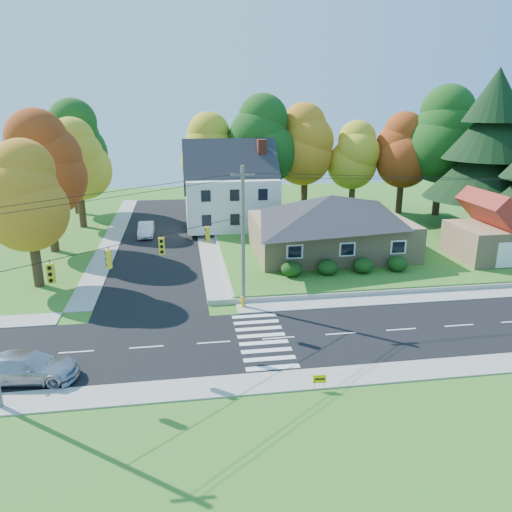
{
  "coord_description": "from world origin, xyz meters",
  "views": [
    {
      "loc": [
        -5.58,
        -27.39,
        13.86
      ],
      "look_at": [
        -0.18,
        8.0,
        2.9
      ],
      "focal_mm": 35.0,
      "sensor_mm": 36.0,
      "label": 1
    }
  ],
  "objects": [
    {
      "name": "fire_hydrant",
      "position": [
        -1.57,
        5.18,
        0.42
      ],
      "size": [
        0.49,
        0.39,
        0.88
      ],
      "color": "yellow",
      "rests_on": "ground"
    },
    {
      "name": "tree_west_2",
      "position": [
        -17.0,
        32.0,
        7.81
      ],
      "size": [
        6.72,
        6.72,
        12.51
      ],
      "color": "#3F2A19",
      "rests_on": "ground"
    },
    {
      "name": "sidewalk_south",
      "position": [
        0.0,
        -5.0,
        0.04
      ],
      "size": [
        90.0,
        2.0,
        0.08
      ],
      "primitive_type": "cube",
      "color": "#9C9A90",
      "rests_on": "ground"
    },
    {
      "name": "traffic_infrastructure",
      "position": [
        -0.15,
        1.35,
        5.15
      ],
      "size": [
        38.1,
        10.66,
        10.0
      ],
      "color": "#666059",
      "rests_on": "ground"
    },
    {
      "name": "ground",
      "position": [
        0.0,
        0.0,
        0.0
      ],
      "size": [
        120.0,
        120.0,
        0.0
      ],
      "primitive_type": "plane",
      "color": "#3D7923"
    },
    {
      "name": "sidewalk_north",
      "position": [
        0.0,
        5.0,
        0.04
      ],
      "size": [
        90.0,
        2.0,
        0.08
      ],
      "primitive_type": "cube",
      "color": "#9C9A90",
      "rests_on": "ground"
    },
    {
      "name": "tree_lot_3",
      "position": [
        16.0,
        33.0,
        7.65
      ],
      "size": [
        6.16,
        6.16,
        11.47
      ],
      "color": "#3F2A19",
      "rests_on": "lawn"
    },
    {
      "name": "garage",
      "position": [
        22.0,
        11.99,
        2.84
      ],
      "size": [
        7.3,
        6.3,
        4.6
      ],
      "color": "tan",
      "rests_on": "lawn"
    },
    {
      "name": "road_main",
      "position": [
        0.0,
        0.0,
        0.01
      ],
      "size": [
        90.0,
        8.0,
        0.02
      ],
      "primitive_type": "cube",
      "color": "black",
      "rests_on": "ground"
    },
    {
      "name": "yard_sign",
      "position": [
        0.92,
        -5.99,
        0.6
      ],
      "size": [
        0.67,
        0.09,
        0.84
      ],
      "color": "black",
      "rests_on": "ground"
    },
    {
      "name": "ranch_house",
      "position": [
        8.0,
        16.0,
        3.27
      ],
      "size": [
        14.6,
        10.6,
        5.4
      ],
      "color": "tan",
      "rests_on": "lawn"
    },
    {
      "name": "tree_west_1",
      "position": [
        -18.0,
        22.0,
        8.46
      ],
      "size": [
        7.28,
        7.28,
        13.56
      ],
      "color": "#3F2A19",
      "rests_on": "ground"
    },
    {
      "name": "tree_west_3",
      "position": [
        -19.0,
        40.0,
        9.11
      ],
      "size": [
        7.84,
        7.84,
        14.6
      ],
      "color": "#3F2A19",
      "rests_on": "ground"
    },
    {
      "name": "tree_lot_1",
      "position": [
        4.0,
        33.0,
        9.61
      ],
      "size": [
        7.84,
        7.84,
        14.6
      ],
      "color": "#3F2A19",
      "rests_on": "lawn"
    },
    {
      "name": "lawn",
      "position": [
        13.0,
        21.0,
        0.25
      ],
      "size": [
        30.0,
        30.0,
        0.5
      ],
      "primitive_type": "cube",
      "color": "#3D7923",
      "rests_on": "ground"
    },
    {
      "name": "tree_lot_2",
      "position": [
        10.0,
        34.0,
        8.96
      ],
      "size": [
        7.28,
        7.28,
        13.56
      ],
      "color": "#3F2A19",
      "rests_on": "lawn"
    },
    {
      "name": "tree_west_0",
      "position": [
        -17.0,
        12.0,
        7.15
      ],
      "size": [
        6.16,
        6.16,
        11.47
      ],
      "color": "#3F2A19",
      "rests_on": "ground"
    },
    {
      "name": "conifer_east_a",
      "position": [
        27.0,
        22.0,
        9.39
      ],
      "size": [
        12.8,
        12.8,
        16.96
      ],
      "color": "#3F2A19",
      "rests_on": "lawn"
    },
    {
      "name": "white_car",
      "position": [
        -9.47,
        26.46,
        0.77
      ],
      "size": [
        1.6,
        4.54,
        1.49
      ],
      "primitive_type": "imported",
      "rotation": [
        0.0,
        0.0,
        0.0
      ],
      "color": "silver",
      "rests_on": "road_cross"
    },
    {
      "name": "road_cross",
      "position": [
        -8.0,
        26.0,
        0.01
      ],
      "size": [
        8.0,
        44.0,
        0.02
      ],
      "primitive_type": "cube",
      "color": "black",
      "rests_on": "ground"
    },
    {
      "name": "tree_lot_0",
      "position": [
        -2.0,
        34.0,
        8.31
      ],
      "size": [
        6.72,
        6.72,
        12.51
      ],
      "color": "#3F2A19",
      "rests_on": "lawn"
    },
    {
      "name": "hedge_row",
      "position": [
        7.5,
        9.8,
        1.14
      ],
      "size": [
        10.7,
        1.7,
        1.27
      ],
      "color": "#163A10",
      "rests_on": "lawn"
    },
    {
      "name": "tree_lot_4",
      "position": [
        22.0,
        32.0,
        8.31
      ],
      "size": [
        6.72,
        6.72,
        12.51
      ],
      "color": "#3F2A19",
      "rests_on": "lawn"
    },
    {
      "name": "colonial_house",
      "position": [
        0.04,
        28.0,
        4.58
      ],
      "size": [
        10.4,
        8.4,
        9.6
      ],
      "color": "silver",
      "rests_on": "lawn"
    },
    {
      "name": "silver_sedan",
      "position": [
        -13.87,
        -2.82,
        0.78
      ],
      "size": [
        5.45,
        2.76,
        1.52
      ],
      "primitive_type": "imported",
      "rotation": [
        0.0,
        0.0,
        1.44
      ],
      "color": "#AFAEBB",
      "rests_on": "road_main"
    },
    {
      "name": "tree_lot_5",
      "position": [
        26.0,
        30.0,
        10.27
      ],
      "size": [
        8.4,
        8.4,
        15.64
      ],
      "color": "#3F2A19",
      "rests_on": "lawn"
    }
  ]
}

